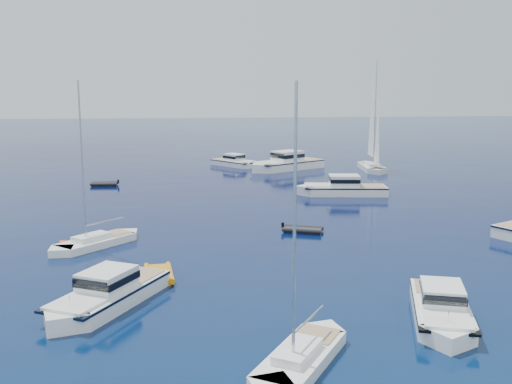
% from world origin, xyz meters
% --- Properties ---
extents(ground, '(400.00, 400.00, 0.00)m').
position_xyz_m(ground, '(0.00, 0.00, 0.00)').
color(ground, '#08294E').
rests_on(ground, ground).
extents(motor_cruiser_near, '(5.56, 9.75, 2.45)m').
position_xyz_m(motor_cruiser_near, '(4.41, -4.62, 0.00)').
color(motor_cruiser_near, white).
rests_on(motor_cruiser_near, ground).
extents(motor_cruiser_left, '(7.53, 10.34, 2.65)m').
position_xyz_m(motor_cruiser_left, '(-13.56, -0.48, 0.00)').
color(motor_cruiser_left, white).
rests_on(motor_cruiser_left, ground).
extents(motor_cruiser_centre, '(11.43, 4.81, 2.91)m').
position_xyz_m(motor_cruiser_centre, '(8.59, 32.28, 0.00)').
color(motor_cruiser_centre, silver).
rests_on(motor_cruiser_centre, ground).
extents(motor_cruiser_distant, '(13.56, 10.67, 3.53)m').
position_xyz_m(motor_cruiser_distant, '(5.63, 53.59, 0.00)').
color(motor_cruiser_distant, white).
rests_on(motor_cruiser_distant, ground).
extents(motor_cruiser_horizon, '(8.00, 9.05, 2.44)m').
position_xyz_m(motor_cruiser_horizon, '(-1.60, 58.30, 0.00)').
color(motor_cruiser_horizon, white).
rests_on(motor_cruiser_horizon, ground).
extents(sailboat_fore, '(6.65, 8.68, 12.97)m').
position_xyz_m(sailboat_fore, '(-3.98, -8.83, 0.00)').
color(sailboat_fore, white).
rests_on(sailboat_fore, ground).
extents(sailboat_mid_l, '(7.80, 8.16, 13.18)m').
position_xyz_m(sailboat_mid_l, '(-16.05, 12.75, 0.00)').
color(sailboat_mid_l, white).
rests_on(sailboat_mid_l, ground).
extents(sailboat_sails_r, '(3.92, 11.34, 16.34)m').
position_xyz_m(sailboat_sails_r, '(18.15, 51.71, 0.00)').
color(sailboat_sails_r, silver).
rests_on(sailboat_sails_r, ground).
extents(tender_yellow, '(2.58, 4.25, 0.95)m').
position_xyz_m(tender_yellow, '(-10.83, 4.33, 0.00)').
color(tender_yellow, orange).
rests_on(tender_yellow, ground).
extents(tender_grey_near, '(3.98, 3.10, 0.95)m').
position_xyz_m(tender_grey_near, '(0.80, 15.33, 0.00)').
color(tender_grey_near, black).
rests_on(tender_grey_near, ground).
extents(tender_grey_far, '(3.52, 2.06, 0.95)m').
position_xyz_m(tender_grey_far, '(-19.21, 41.79, 0.00)').
color(tender_grey_far, black).
rests_on(tender_grey_far, ground).
extents(kayak_orange, '(2.92, 1.56, 0.30)m').
position_xyz_m(kayak_orange, '(-17.61, 13.67, 0.00)').
color(kayak_orange, '#E23E0A').
rests_on(kayak_orange, ground).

